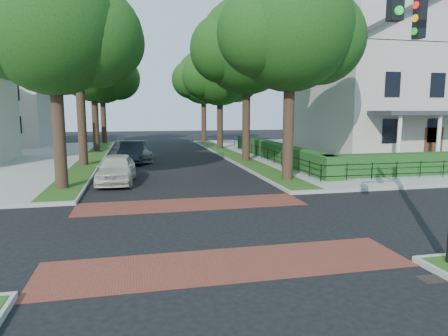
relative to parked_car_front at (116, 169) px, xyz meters
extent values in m
plane|color=black|center=(3.14, -8.63, -0.76)|extent=(120.00, 120.00, 0.00)
cube|color=gray|center=(22.64, 10.37, -0.68)|extent=(30.00, 30.00, 0.15)
cube|color=maroon|center=(3.14, -5.43, -0.75)|extent=(9.00, 2.20, 0.01)
cube|color=maroon|center=(3.14, -11.83, -0.75)|extent=(9.00, 2.20, 0.01)
cube|color=black|center=(7.44, -13.63, -0.75)|extent=(0.65, 0.45, 0.01)
cube|color=#214513|center=(8.54, 10.47, -0.60)|extent=(1.60, 29.80, 0.02)
cube|color=#214513|center=(-2.26, 10.47, -0.60)|extent=(1.60, 29.80, 0.02)
cylinder|color=black|center=(8.64, -1.63, 3.07)|extent=(0.56, 0.56, 7.35)
sphere|color=#103A10|center=(8.64, -1.63, 6.95)|extent=(6.20, 6.20, 6.20)
sphere|color=#103A10|center=(10.35, -1.33, 6.55)|extent=(4.65, 4.65, 4.65)
sphere|color=#103A10|center=(7.09, -1.83, 6.65)|extent=(4.34, 4.34, 4.34)
sphere|color=#103A10|center=(8.74, -0.08, 7.45)|extent=(4.03, 4.03, 4.03)
cylinder|color=black|center=(8.64, 6.37, 3.24)|extent=(0.56, 0.56, 7.70)
sphere|color=#103A10|center=(8.64, 6.37, 7.31)|extent=(6.60, 6.60, 6.60)
sphere|color=#103A10|center=(10.46, 6.67, 6.91)|extent=(4.95, 4.95, 4.95)
sphere|color=#103A10|center=(6.99, 6.17, 7.01)|extent=(4.62, 4.62, 4.62)
sphere|color=#103A10|center=(8.74, 8.02, 7.81)|extent=(4.29, 4.29, 4.29)
cylinder|color=black|center=(8.64, 15.37, 2.72)|extent=(0.56, 0.56, 6.65)
sphere|color=#103A10|center=(8.64, 15.37, 6.23)|extent=(5.80, 5.80, 5.80)
sphere|color=#103A10|center=(10.24, 15.67, 5.83)|extent=(4.35, 4.35, 4.35)
sphere|color=#103A10|center=(7.19, 15.17, 5.93)|extent=(4.06, 4.06, 4.06)
sphere|color=#103A10|center=(8.74, 16.82, 6.73)|extent=(3.77, 3.77, 3.77)
cylinder|color=black|center=(8.64, 24.37, 2.89)|extent=(0.56, 0.56, 7.00)
sphere|color=#103A10|center=(8.64, 24.37, 6.59)|extent=(6.00, 6.00, 6.00)
sphere|color=#103A10|center=(10.29, 24.67, 6.19)|extent=(4.50, 4.50, 4.50)
sphere|color=#103A10|center=(7.14, 24.17, 6.29)|extent=(4.20, 4.20, 4.20)
sphere|color=#103A10|center=(8.74, 25.87, 7.09)|extent=(3.90, 3.90, 3.90)
cylinder|color=black|center=(-2.36, -1.63, 2.89)|extent=(0.56, 0.56, 7.00)
sphere|color=#103A10|center=(-2.36, -1.63, 6.59)|extent=(6.00, 6.00, 6.00)
sphere|color=#103A10|center=(-0.71, -1.33, 6.19)|extent=(4.50, 4.50, 4.50)
sphere|color=#103A10|center=(-3.86, -1.83, 6.29)|extent=(4.20, 4.20, 4.20)
sphere|color=#103A10|center=(-2.26, -0.13, 7.09)|extent=(3.90, 3.90, 3.90)
cylinder|color=black|center=(-2.36, 6.37, 3.42)|extent=(0.56, 0.56, 8.05)
sphere|color=#103A10|center=(-2.36, 6.37, 7.67)|extent=(6.40, 6.40, 6.40)
sphere|color=#103A10|center=(-0.60, 6.67, 7.27)|extent=(4.80, 4.80, 4.80)
sphere|color=#103A10|center=(-3.96, 6.17, 7.37)|extent=(4.48, 4.48, 4.48)
sphere|color=#103A10|center=(-2.26, 7.97, 8.17)|extent=(4.16, 4.16, 4.16)
cylinder|color=black|center=(-2.36, 15.37, 2.82)|extent=(0.56, 0.56, 6.86)
sphere|color=#103A10|center=(-2.36, 15.37, 6.45)|extent=(5.60, 5.60, 5.60)
sphere|color=#103A10|center=(-0.82, 15.67, 6.05)|extent=(4.20, 4.20, 4.20)
sphere|color=#103A10|center=(-3.76, 15.17, 6.15)|extent=(3.92, 3.92, 3.92)
sphere|color=#103A10|center=(-2.26, 16.77, 6.95)|extent=(3.64, 3.64, 3.64)
cylinder|color=black|center=(-2.36, 24.37, 2.96)|extent=(0.56, 0.56, 7.14)
sphere|color=#103A10|center=(-2.36, 24.37, 6.74)|extent=(6.20, 6.20, 6.20)
sphere|color=#103A10|center=(-0.65, 24.67, 6.34)|extent=(4.65, 4.65, 4.65)
sphere|color=#103A10|center=(-3.91, 24.17, 6.44)|extent=(4.34, 4.34, 4.34)
sphere|color=#103A10|center=(-2.26, 25.92, 7.24)|extent=(4.03, 4.03, 4.03)
cube|color=#184116|center=(10.84, 6.37, -0.01)|extent=(1.00, 18.00, 1.20)
cube|color=#B7B2A4|center=(20.64, 7.37, 3.39)|extent=(12.00, 10.00, 8.00)
cube|color=gray|center=(20.64, 1.17, -0.36)|extent=(9.60, 2.40, 0.50)
cylinder|color=white|center=(16.44, 0.22, 1.24)|extent=(0.24, 0.24, 3.00)
cylinder|color=white|center=(19.20, 0.22, 1.24)|extent=(0.24, 0.24, 3.00)
cube|color=maroon|center=(-9.66, 21.77, 7.71)|extent=(0.80, 0.80, 3.64)
cylinder|color=#0CB226|center=(6.34, -13.36, 4.97)|extent=(0.18, 0.05, 0.18)
cube|color=black|center=(8.24, -11.53, 5.29)|extent=(0.22, 0.28, 1.00)
cylinder|color=red|center=(8.11, -11.53, 5.61)|extent=(0.05, 0.18, 0.18)
cylinder|color=orange|center=(8.11, -11.53, 5.29)|extent=(0.05, 0.18, 0.18)
cylinder|color=#0CB226|center=(8.11, -11.53, 4.97)|extent=(0.05, 0.18, 0.18)
imported|color=beige|center=(0.00, 0.00, 0.00)|extent=(2.06, 4.54, 1.51)
imported|color=black|center=(0.75, 7.92, 0.01)|extent=(1.98, 4.74, 1.53)
imported|color=slate|center=(0.84, 8.93, -0.02)|extent=(2.80, 5.32, 1.47)
camera|label=1|loc=(1.06, -20.86, 2.98)|focal=32.00mm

